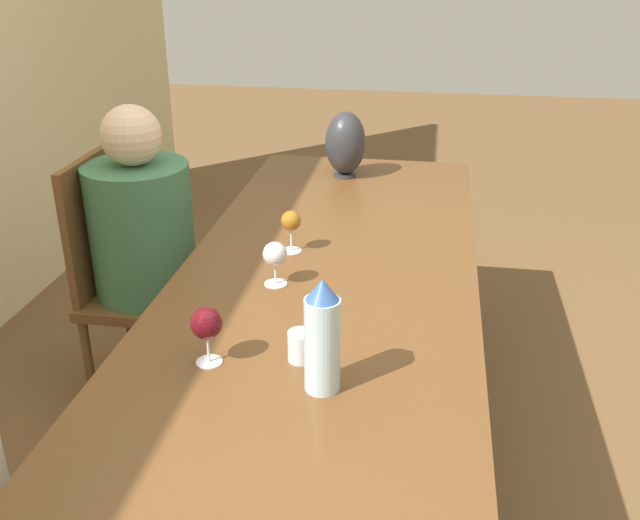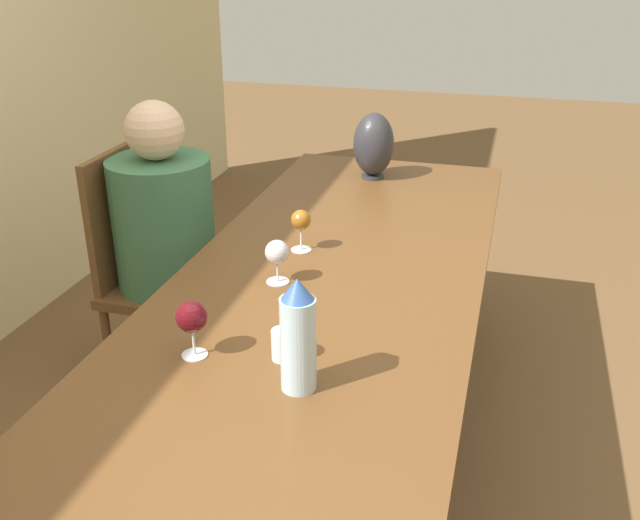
{
  "view_description": "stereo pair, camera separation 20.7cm",
  "coord_description": "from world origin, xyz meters",
  "px_view_note": "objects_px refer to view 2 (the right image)",
  "views": [
    {
      "loc": [
        -1.65,
        -0.31,
        1.72
      ],
      "look_at": [
        0.21,
        0.0,
        0.85
      ],
      "focal_mm": 40.0,
      "sensor_mm": 36.0,
      "label": 1
    },
    {
      "loc": [
        -1.61,
        -0.51,
        1.72
      ],
      "look_at": [
        0.21,
        0.0,
        0.85
      ],
      "focal_mm": 40.0,
      "sensor_mm": 36.0,
      "label": 2
    }
  ],
  "objects_px": {
    "wine_glass_1": "(192,318)",
    "wine_glass_5": "(277,253)",
    "vase": "(374,145)",
    "water_bottle": "(298,336)",
    "wine_glass_3": "(301,221)",
    "chair_far": "(150,268)",
    "water_tumbler": "(284,344)",
    "person_far": "(169,244)"
  },
  "relations": [
    {
      "from": "wine_glass_1",
      "to": "wine_glass_5",
      "type": "xyz_separation_m",
      "value": [
        0.45,
        -0.07,
        -0.01
      ]
    },
    {
      "from": "vase",
      "to": "water_bottle",
      "type": "bearing_deg",
      "value": -174.38
    },
    {
      "from": "wine_glass_3",
      "to": "wine_glass_5",
      "type": "xyz_separation_m",
      "value": [
        -0.25,
        -0.0,
        -0.01
      ]
    },
    {
      "from": "vase",
      "to": "chair_far",
      "type": "xyz_separation_m",
      "value": [
        -0.63,
        0.76,
        -0.39
      ]
    },
    {
      "from": "chair_far",
      "to": "wine_glass_5",
      "type": "bearing_deg",
      "value": -122.77
    },
    {
      "from": "water_tumbler",
      "to": "chair_far",
      "type": "distance_m",
      "value": 1.23
    },
    {
      "from": "vase",
      "to": "wine_glass_3",
      "type": "xyz_separation_m",
      "value": [
        -0.83,
        0.07,
        -0.04
      ]
    },
    {
      "from": "vase",
      "to": "wine_glass_5",
      "type": "relative_size",
      "value": 2.07
    },
    {
      "from": "water_bottle",
      "to": "person_far",
      "type": "xyz_separation_m",
      "value": [
        0.96,
        0.82,
        -0.27
      ]
    },
    {
      "from": "wine_glass_1",
      "to": "person_far",
      "type": "bearing_deg",
      "value": 30.61
    },
    {
      "from": "vase",
      "to": "water_tumbler",
      "type": "bearing_deg",
      "value": -176.72
    },
    {
      "from": "chair_far",
      "to": "person_far",
      "type": "xyz_separation_m",
      "value": [
        0.0,
        -0.09,
        0.11
      ]
    },
    {
      "from": "wine_glass_5",
      "to": "person_far",
      "type": "xyz_separation_m",
      "value": [
        0.44,
        0.6,
        -0.23
      ]
    },
    {
      "from": "wine_glass_1",
      "to": "chair_far",
      "type": "bearing_deg",
      "value": 34.85
    },
    {
      "from": "wine_glass_3",
      "to": "wine_glass_5",
      "type": "height_order",
      "value": "wine_glass_3"
    },
    {
      "from": "wine_glass_5",
      "to": "water_bottle",
      "type": "bearing_deg",
      "value": -156.23
    },
    {
      "from": "water_tumbler",
      "to": "water_bottle",
      "type": "bearing_deg",
      "value": -147.11
    },
    {
      "from": "water_bottle",
      "to": "wine_glass_1",
      "type": "bearing_deg",
      "value": 78.18
    },
    {
      "from": "person_far",
      "to": "wine_glass_5",
      "type": "bearing_deg",
      "value": -126.67
    },
    {
      "from": "wine_glass_5",
      "to": "chair_far",
      "type": "distance_m",
      "value": 0.89
    },
    {
      "from": "chair_far",
      "to": "water_tumbler",
      "type": "bearing_deg",
      "value": -135.03
    },
    {
      "from": "vase",
      "to": "wine_glass_1",
      "type": "height_order",
      "value": "vase"
    },
    {
      "from": "wine_glass_3",
      "to": "chair_far",
      "type": "relative_size",
      "value": 0.15
    },
    {
      "from": "wine_glass_5",
      "to": "person_far",
      "type": "relative_size",
      "value": 0.12
    },
    {
      "from": "wine_glass_1",
      "to": "wine_glass_3",
      "type": "distance_m",
      "value": 0.7
    },
    {
      "from": "water_tumbler",
      "to": "chair_far",
      "type": "xyz_separation_m",
      "value": [
        0.85,
        0.84,
        -0.28
      ]
    },
    {
      "from": "chair_far",
      "to": "person_far",
      "type": "bearing_deg",
      "value": -90.0
    },
    {
      "from": "water_bottle",
      "to": "wine_glass_1",
      "type": "height_order",
      "value": "water_bottle"
    },
    {
      "from": "water_bottle",
      "to": "wine_glass_3",
      "type": "bearing_deg",
      "value": 16.61
    },
    {
      "from": "person_far",
      "to": "vase",
      "type": "bearing_deg",
      "value": -46.39
    },
    {
      "from": "wine_glass_1",
      "to": "chair_far",
      "type": "height_order",
      "value": "chair_far"
    },
    {
      "from": "vase",
      "to": "wine_glass_3",
      "type": "bearing_deg",
      "value": 175.13
    },
    {
      "from": "water_tumbler",
      "to": "wine_glass_5",
      "type": "relative_size",
      "value": 0.57
    },
    {
      "from": "person_far",
      "to": "water_tumbler",
      "type": "bearing_deg",
      "value": -138.39
    },
    {
      "from": "wine_glass_3",
      "to": "water_bottle",
      "type": "bearing_deg",
      "value": -163.39
    },
    {
      "from": "wine_glass_3",
      "to": "vase",
      "type": "bearing_deg",
      "value": -4.87
    },
    {
      "from": "water_bottle",
      "to": "person_far",
      "type": "bearing_deg",
      "value": 40.7
    },
    {
      "from": "wine_glass_3",
      "to": "water_tumbler",
      "type": "bearing_deg",
      "value": -166.56
    },
    {
      "from": "wine_glass_1",
      "to": "wine_glass_3",
      "type": "xyz_separation_m",
      "value": [
        0.7,
        -0.07,
        -0.0
      ]
    },
    {
      "from": "water_tumbler",
      "to": "person_far",
      "type": "xyz_separation_m",
      "value": [
        0.85,
        0.75,
        -0.17
      ]
    },
    {
      "from": "chair_far",
      "to": "vase",
      "type": "bearing_deg",
      "value": -50.13
    },
    {
      "from": "water_tumbler",
      "to": "person_far",
      "type": "distance_m",
      "value": 1.14
    }
  ]
}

